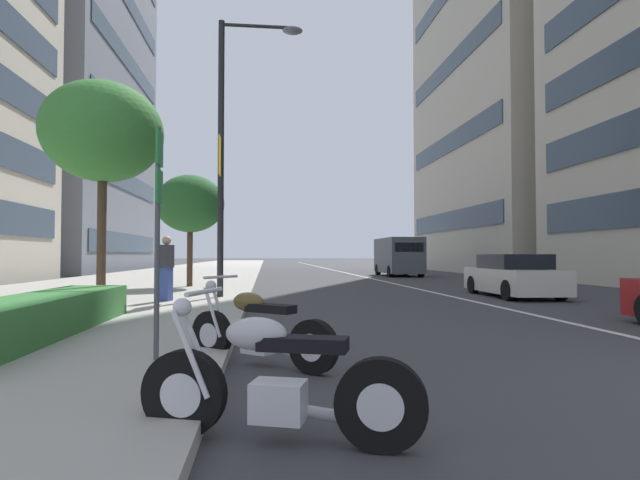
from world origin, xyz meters
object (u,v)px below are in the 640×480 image
at_px(motorcycle_mid_row, 276,385).
at_px(street_lamp_with_banners, 233,132).
at_px(street_tree_by_lamp_post, 190,204).
at_px(car_mid_block_traffic, 513,277).
at_px(parking_sign_by_curb, 158,213).
at_px(pedestrian_on_plaza, 166,268).
at_px(delivery_van_ahead, 398,256).
at_px(street_tree_far_plaza, 103,133).
at_px(motorcycle_by_sign_pole, 258,332).

bearing_deg(motorcycle_mid_row, street_lamp_with_banners, -67.12).
bearing_deg(street_tree_by_lamp_post, car_mid_block_traffic, -111.07).
height_order(parking_sign_by_curb, pedestrian_on_plaza, parking_sign_by_curb).
xyz_separation_m(car_mid_block_traffic, street_lamp_with_banners, (-0.81, 8.97, 4.30)).
relative_size(delivery_van_ahead, street_tree_far_plaza, 0.92).
height_order(car_mid_block_traffic, delivery_van_ahead, delivery_van_ahead).
distance_m(motorcycle_by_sign_pole, car_mid_block_traffic, 12.31).
bearing_deg(pedestrian_on_plaza, motorcycle_mid_row, 119.53).
relative_size(motorcycle_by_sign_pole, delivery_van_ahead, 0.36).
height_order(car_mid_block_traffic, parking_sign_by_curb, parking_sign_by_curb).
bearing_deg(parking_sign_by_curb, street_tree_far_plaza, 22.10).
bearing_deg(pedestrian_on_plaza, street_tree_by_lamp_post, -72.78).
distance_m(parking_sign_by_curb, street_lamp_with_banners, 9.24).
bearing_deg(motorcycle_mid_row, car_mid_block_traffic, -106.39).
xyz_separation_m(motorcycle_by_sign_pole, street_tree_far_plaza, (6.64, 3.95, 3.99)).
bearing_deg(motorcycle_mid_row, delivery_van_ahead, -89.38).
height_order(motorcycle_mid_row, pedestrian_on_plaza, pedestrian_on_plaza).
height_order(motorcycle_by_sign_pole, street_tree_far_plaza, street_tree_far_plaza).
bearing_deg(delivery_van_ahead, motorcycle_by_sign_pole, 161.42).
xyz_separation_m(motorcycle_by_sign_pole, car_mid_block_traffic, (9.25, -8.12, 0.24)).
distance_m(motorcycle_mid_row, street_tree_far_plaza, 10.84).
xyz_separation_m(car_mid_block_traffic, street_tree_far_plaza, (-2.61, 12.06, 3.75)).
height_order(motorcycle_by_sign_pole, parking_sign_by_curb, parking_sign_by_curb).
bearing_deg(car_mid_block_traffic, delivery_van_ahead, 0.74).
height_order(motorcycle_mid_row, parking_sign_by_curb, parking_sign_by_curb).
height_order(car_mid_block_traffic, street_lamp_with_banners, street_lamp_with_banners).
relative_size(car_mid_block_traffic, street_lamp_with_banners, 0.53).
bearing_deg(street_lamp_with_banners, motorcycle_by_sign_pole, -174.21).
relative_size(motorcycle_by_sign_pole, pedestrian_on_plaza, 1.05).
relative_size(motorcycle_by_sign_pole, street_lamp_with_banners, 0.22).
bearing_deg(motorcycle_mid_row, street_tree_by_lamp_post, -61.90).
xyz_separation_m(parking_sign_by_curb, street_tree_far_plaza, (6.90, 2.80, 2.56)).
xyz_separation_m(parking_sign_by_curb, street_lamp_with_banners, (8.69, -0.29, 3.11)).
xyz_separation_m(street_tree_by_lamp_post, pedestrian_on_plaza, (-6.17, -0.31, -2.31)).
height_order(motorcycle_by_sign_pole, street_lamp_with_banners, street_lamp_with_banners).
distance_m(motorcycle_by_sign_pole, parking_sign_by_curb, 1.85).
height_order(street_tree_far_plaza, pedestrian_on_plaza, street_tree_far_plaza).
distance_m(motorcycle_mid_row, motorcycle_by_sign_pole, 2.57).
xyz_separation_m(motorcycle_mid_row, parking_sign_by_curb, (2.31, 1.32, 1.42)).
bearing_deg(street_tree_far_plaza, street_tree_by_lamp_post, -9.43).
bearing_deg(street_tree_by_lamp_post, street_lamp_with_banners, -158.68).
distance_m(car_mid_block_traffic, street_tree_by_lamp_post, 12.02).
height_order(car_mid_block_traffic, street_tree_far_plaza, street_tree_far_plaza).
bearing_deg(delivery_van_ahead, street_tree_by_lamp_post, 136.08).
xyz_separation_m(car_mid_block_traffic, delivery_van_ahead, (15.97, -0.51, 0.65)).
bearing_deg(street_tree_by_lamp_post, delivery_van_ahead, -44.21).
height_order(delivery_van_ahead, street_lamp_with_banners, street_lamp_with_banners).
bearing_deg(delivery_van_ahead, motorcycle_mid_row, 163.37).
bearing_deg(street_tree_far_plaza, street_lamp_with_banners, -59.85).
relative_size(motorcycle_mid_row, street_lamp_with_banners, 0.25).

